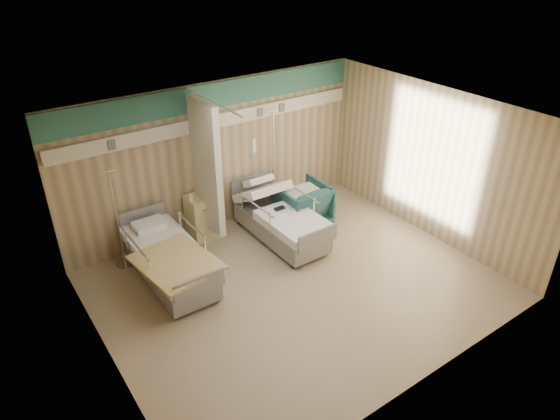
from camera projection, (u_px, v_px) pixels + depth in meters
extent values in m
cube|color=gray|center=(297.00, 285.00, 8.14)|extent=(6.00, 5.00, 0.00)
cube|color=tan|center=(217.00, 156.00, 9.23)|extent=(6.00, 0.04, 2.80)
cube|color=tan|center=(430.00, 299.00, 5.67)|extent=(6.00, 0.04, 2.80)
cube|color=tan|center=(98.00, 282.00, 5.95)|extent=(0.04, 5.00, 2.80)
cube|color=tan|center=(432.00, 163.00, 8.96)|extent=(0.04, 5.00, 2.80)
cube|color=white|center=(300.00, 121.00, 6.77)|extent=(6.00, 5.00, 0.04)
cube|color=#307166|center=(214.00, 96.00, 8.65)|extent=(6.00, 0.04, 0.45)
cube|color=beige|center=(216.00, 121.00, 8.85)|extent=(5.88, 0.08, 0.25)
cylinder|color=silver|center=(211.00, 101.00, 7.67)|extent=(0.03, 1.80, 0.03)
cube|color=beige|center=(207.00, 167.00, 8.54)|extent=(0.12, 0.90, 2.35)
cube|color=#D2CA83|center=(202.00, 217.00, 9.23)|extent=(0.50, 0.48, 0.85)
imported|color=#1F4C4D|center=(302.00, 205.00, 9.63)|extent=(0.93, 0.96, 0.85)
cube|color=silver|center=(304.00, 184.00, 9.37)|extent=(0.66, 0.60, 0.07)
cylinder|color=silver|center=(273.00, 209.00, 10.31)|extent=(0.38, 0.38, 0.03)
cylinder|color=silver|center=(273.00, 163.00, 9.80)|extent=(0.03, 0.03, 2.12)
cylinder|color=silver|center=(273.00, 111.00, 9.27)|extent=(0.25, 0.03, 0.03)
cylinder|color=silver|center=(126.00, 264.00, 8.64)|extent=(0.32, 0.32, 0.03)
cylinder|color=silver|center=(118.00, 220.00, 8.21)|extent=(0.03, 0.03, 1.78)
cylinder|color=silver|center=(108.00, 171.00, 7.77)|extent=(0.21, 0.03, 0.03)
cube|color=black|center=(279.00, 208.00, 9.05)|extent=(0.20, 0.09, 0.04)
cube|color=tan|center=(176.00, 262.00, 7.58)|extent=(1.18, 1.41, 0.04)
cube|color=black|center=(209.00, 194.00, 8.99)|extent=(0.27, 0.23, 0.13)
cylinder|color=white|center=(191.00, 197.00, 8.87)|extent=(0.11, 0.11, 0.11)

